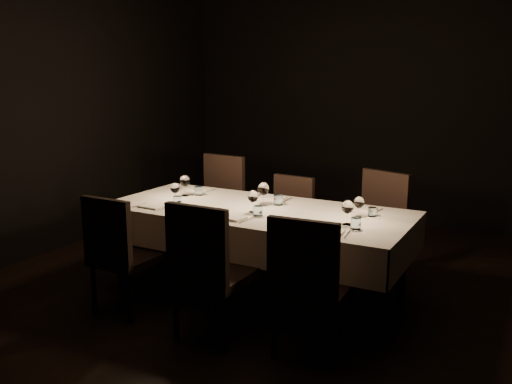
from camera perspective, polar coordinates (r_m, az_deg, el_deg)
The scene contains 14 objects.
room at distance 4.35m, azimuth 0.00°, elevation 7.75°, with size 5.01×6.01×3.01m.
dining_table at distance 4.48m, azimuth 0.00°, elevation -2.67°, with size 2.52×1.12×0.76m.
chair_near_left at distance 4.31m, azimuth -14.26°, elevation -5.91°, with size 0.47×0.47×0.95m.
place_setting_near_left at distance 4.66m, azimuth -9.18°, elevation -0.47°, with size 0.31×0.40×0.17m.
chair_near_center at distance 3.77m, azimuth -5.12°, elevation -7.80°, with size 0.49×0.49×1.00m.
place_setting_near_center at distance 4.24m, azimuth -0.90°, elevation -1.49°, with size 0.33×0.40×0.18m.
chair_near_right at distance 3.55m, azimuth 5.52°, elevation -9.30°, with size 0.49×0.49×0.97m.
place_setting_near_right at distance 3.92m, azimuth 9.21°, elevation -2.72°, with size 0.34×0.41×0.18m.
chair_far_left at distance 5.54m, azimuth -4.18°, elevation -1.12°, with size 0.55×0.55×1.04m.
place_setting_far_left at distance 5.04m, azimuth -6.79°, elevation 0.63°, with size 0.35×0.41×0.19m.
chair_far_center at distance 5.19m, azimuth 3.37°, elevation -2.80°, with size 0.48×0.48×0.90m.
place_setting_far_center at distance 4.62m, azimuth 1.42°, elevation -0.26°, with size 0.36×0.42×0.20m.
chair_far_right at distance 4.90m, azimuth 12.48°, elevation -3.31°, with size 0.62×0.62×1.01m.
place_setting_far_right at distance 4.32m, azimuth 11.22°, elevation -1.53°, with size 0.31×0.39×0.17m.
Camera 1 is at (2.07, -3.81, 1.82)m, focal length 38.00 mm.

